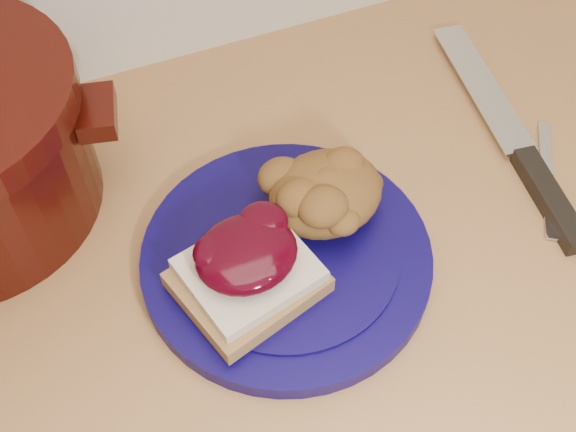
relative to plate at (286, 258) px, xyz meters
name	(u,v)px	position (x,y,z in m)	size (l,w,h in m)	color
base_cabinet	(305,395)	(0.05, 0.04, -0.48)	(4.00, 0.60, 0.86)	beige
plate	(286,258)	(0.00, 0.00, 0.00)	(0.29, 0.29, 0.02)	#0A0441
sandwich	(247,269)	(-0.05, -0.02, 0.04)	(0.15, 0.14, 0.06)	olive
stuffing_mound	(326,193)	(0.05, 0.03, 0.04)	(0.12, 0.10, 0.06)	brown
chef_knife	(530,165)	(0.29, 0.01, 0.00)	(0.08, 0.36, 0.02)	black
butter_knife	(548,177)	(0.31, -0.01, -0.01)	(0.17, 0.01, 0.00)	silver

